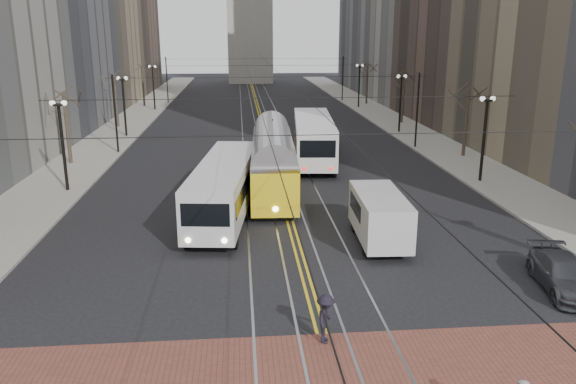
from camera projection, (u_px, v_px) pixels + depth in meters
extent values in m
plane|color=black|center=(318.00, 320.00, 19.96)|extent=(260.00, 260.00, 0.00)
cube|color=gray|center=(127.00, 125.00, 61.82)|extent=(5.00, 140.00, 0.15)
cube|color=gray|center=(393.00, 122.00, 64.34)|extent=(5.00, 140.00, 0.15)
cube|color=gray|center=(262.00, 124.00, 63.10)|extent=(4.80, 130.00, 0.02)
cube|color=gold|center=(262.00, 124.00, 63.09)|extent=(0.42, 130.00, 0.01)
cylinder|color=black|center=(63.00, 149.00, 35.30)|extent=(0.20, 0.20, 5.60)
cylinder|color=black|center=(124.00, 109.00, 54.47)|extent=(0.20, 0.20, 5.60)
cylinder|color=black|center=(154.00, 89.00, 73.65)|extent=(0.20, 0.20, 5.60)
cylinder|color=black|center=(484.00, 142.00, 37.60)|extent=(0.20, 0.20, 5.60)
cylinder|color=black|center=(400.00, 106.00, 56.78)|extent=(0.20, 0.20, 5.60)
cylinder|color=black|center=(359.00, 87.00, 75.95)|extent=(0.20, 0.20, 5.60)
cylinder|color=#382D23|center=(67.00, 129.00, 42.80)|extent=(0.28, 0.28, 5.60)
cylinder|color=#382D23|center=(116.00, 102.00, 60.06)|extent=(0.28, 0.28, 5.60)
cylinder|color=#382D23|center=(143.00, 86.00, 77.31)|extent=(0.28, 0.28, 5.60)
cylinder|color=#382D23|center=(466.00, 123.00, 45.44)|extent=(0.28, 0.28, 5.60)
cylinder|color=#382D23|center=(403.00, 99.00, 62.70)|extent=(0.28, 0.28, 5.60)
cylinder|color=#382D23|center=(367.00, 85.00, 79.95)|extent=(0.28, 0.28, 5.60)
cylinder|color=black|center=(248.00, 70.00, 61.34)|extent=(0.03, 120.00, 0.03)
cylinder|color=black|center=(275.00, 70.00, 61.59)|extent=(0.03, 120.00, 0.03)
cylinder|color=black|center=(115.00, 115.00, 46.74)|extent=(0.16, 0.16, 6.60)
cylinder|color=black|center=(167.00, 80.00, 81.25)|extent=(0.16, 0.16, 6.60)
cylinder|color=black|center=(417.00, 111.00, 48.90)|extent=(0.16, 0.16, 6.60)
cylinder|color=black|center=(343.00, 79.00, 83.42)|extent=(0.16, 0.16, 6.60)
cube|color=silver|center=(225.00, 189.00, 30.93)|extent=(3.99, 12.52, 3.08)
cube|color=yellow|center=(273.00, 165.00, 36.09)|extent=(3.22, 14.07, 3.29)
cube|color=white|center=(313.00, 140.00, 44.44)|extent=(3.96, 13.27, 3.41)
cube|color=silver|center=(379.00, 219.00, 26.99)|extent=(2.35, 5.61, 2.45)
imported|color=#3A3D41|center=(309.00, 132.00, 53.67)|extent=(2.45, 4.74, 1.54)
imported|color=#3C3D43|center=(564.00, 274.00, 22.14)|extent=(2.57, 4.77, 1.31)
imported|color=black|center=(326.00, 319.00, 18.29)|extent=(0.92, 1.22, 1.68)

